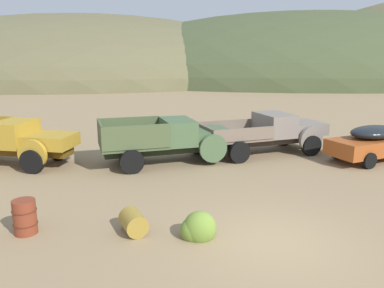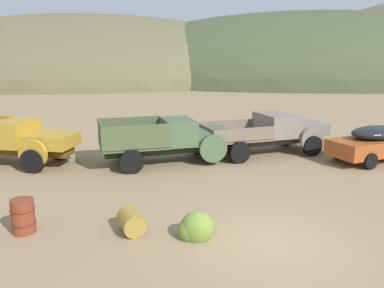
{
  "view_description": "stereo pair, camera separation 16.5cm",
  "coord_description": "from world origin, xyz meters",
  "px_view_note": "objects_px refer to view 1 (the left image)",
  "views": [
    {
      "loc": [
        -2.97,
        -8.41,
        4.52
      ],
      "look_at": [
        -1.32,
        6.65,
        1.03
      ],
      "focal_mm": 35.64,
      "sensor_mm": 36.0,
      "label": 1
    },
    {
      "loc": [
        -2.8,
        -8.43,
        4.52
      ],
      "look_at": [
        -1.32,
        6.65,
        1.03
      ],
      "focal_mm": 35.64,
      "sensor_mm": 36.0,
      "label": 2
    }
  ],
  "objects_px": {
    "truck_primer_gray": "(272,132)",
    "car_oxide_orange": "(381,142)",
    "truck_mustard": "(11,141)",
    "oil_drum_foreground": "(133,222)",
    "truck_weathered_green": "(174,139)",
    "oil_drum_by_truck": "(25,217)"
  },
  "relations": [
    {
      "from": "truck_mustard",
      "to": "truck_primer_gray",
      "type": "bearing_deg",
      "value": 20.58
    },
    {
      "from": "oil_drum_foreground",
      "to": "truck_weathered_green",
      "type": "bearing_deg",
      "value": 77.61
    },
    {
      "from": "truck_mustard",
      "to": "truck_weathered_green",
      "type": "height_order",
      "value": "same"
    },
    {
      "from": "truck_mustard",
      "to": "oil_drum_by_truck",
      "type": "bearing_deg",
      "value": -52.78
    },
    {
      "from": "truck_mustard",
      "to": "car_oxide_orange",
      "type": "bearing_deg",
      "value": 13.28
    },
    {
      "from": "truck_weathered_green",
      "to": "oil_drum_by_truck",
      "type": "height_order",
      "value": "truck_weathered_green"
    },
    {
      "from": "car_oxide_orange",
      "to": "oil_drum_foreground",
      "type": "height_order",
      "value": "car_oxide_orange"
    },
    {
      "from": "truck_primer_gray",
      "to": "oil_drum_by_truck",
      "type": "height_order",
      "value": "truck_primer_gray"
    },
    {
      "from": "truck_primer_gray",
      "to": "truck_weathered_green",
      "type": "bearing_deg",
      "value": -179.72
    },
    {
      "from": "truck_mustard",
      "to": "oil_drum_foreground",
      "type": "xyz_separation_m",
      "value": [
        5.38,
        -7.1,
        -0.72
      ]
    },
    {
      "from": "truck_primer_gray",
      "to": "oil_drum_by_truck",
      "type": "bearing_deg",
      "value": -153.37
    },
    {
      "from": "car_oxide_orange",
      "to": "oil_drum_by_truck",
      "type": "bearing_deg",
      "value": -175.04
    },
    {
      "from": "truck_primer_gray",
      "to": "car_oxide_orange",
      "type": "distance_m",
      "value": 4.75
    },
    {
      "from": "truck_mustard",
      "to": "oil_drum_foreground",
      "type": "distance_m",
      "value": 8.93
    },
    {
      "from": "truck_primer_gray",
      "to": "truck_mustard",
      "type": "bearing_deg",
      "value": 170.46
    },
    {
      "from": "truck_mustard",
      "to": "oil_drum_foreground",
      "type": "bearing_deg",
      "value": -36.32
    },
    {
      "from": "truck_mustard",
      "to": "truck_weathered_green",
      "type": "bearing_deg",
      "value": 13.55
    },
    {
      "from": "truck_weathered_green",
      "to": "oil_drum_foreground",
      "type": "height_order",
      "value": "truck_weathered_green"
    },
    {
      "from": "truck_weathered_green",
      "to": "truck_primer_gray",
      "type": "distance_m",
      "value": 4.92
    },
    {
      "from": "oil_drum_by_truck",
      "to": "truck_mustard",
      "type": "bearing_deg",
      "value": 110.68
    },
    {
      "from": "truck_weathered_green",
      "to": "oil_drum_foreground",
      "type": "distance_m",
      "value": 6.94
    },
    {
      "from": "truck_mustard",
      "to": "truck_weathered_green",
      "type": "xyz_separation_m",
      "value": [
        6.86,
        -0.36,
        0.01
      ]
    }
  ]
}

